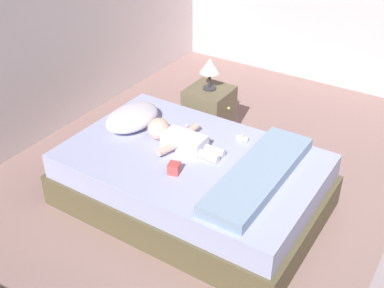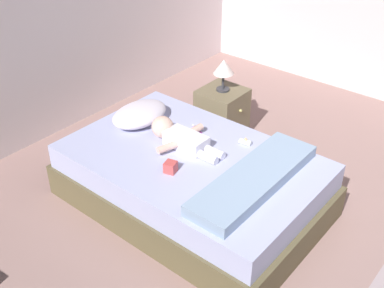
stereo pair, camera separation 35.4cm
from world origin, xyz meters
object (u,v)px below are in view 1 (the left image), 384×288
bed (192,180)px  baby_bottle (242,139)px  pillow (132,117)px  baby (177,137)px  toothbrush (191,129)px  nightstand (209,113)px  toy_block (174,168)px  lamp (210,67)px

bed → baby_bottle: (0.38, -0.23, 0.27)m
pillow → baby: 0.48m
bed → toothbrush: size_ratio=15.06×
bed → toothbrush: 0.45m
bed → baby_bottle: 0.51m
toothbrush → baby_bottle: baby_bottle is taller
toothbrush → nightstand: bearing=18.5°
toothbrush → baby_bottle: 0.44m
bed → nightstand: bearing=23.9°
bed → toothbrush: bearing=33.9°
pillow → baby: bearing=-96.1°
toy_block → toothbrush: bearing=21.6°
baby → toothbrush: size_ratio=4.99×
toothbrush → bed: bearing=-146.1°
baby → lamp: bearing=15.3°
pillow → toothbrush: 0.50m
nightstand → lamp: lamp is taller
baby → nightstand: 0.98m
baby → lamp: 0.96m
toy_block → baby: bearing=31.7°
nightstand → lamp: size_ratio=1.67×
nightstand → toy_block: size_ratio=5.12×
bed → toy_block: 0.38m
lamp → toy_block: 1.32m
pillow → nightstand: bearing=-15.0°
pillow → lamp: 0.91m
lamp → toy_block: bearing=-160.1°
pillow → lamp: size_ratio=1.72×
nightstand → lamp: bearing=90.0°
nightstand → baby_bottle: baby_bottle is taller
lamp → pillow: bearing=165.0°
toothbrush → baby_bottle: bearing=-81.2°
baby → baby_bottle: baby is taller
toothbrush → toy_block: bearing=-158.4°
toy_block → baby_bottle: toy_block is taller
bed → baby_bottle: baby_bottle is taller
nightstand → toothbrush: bearing=-161.5°
baby_bottle → pillow: bearing=106.9°
lamp → toy_block: (-1.23, -0.44, -0.22)m
baby_bottle → baby: bearing=128.2°
bed → lamp: 1.17m
toothbrush → nightstand: size_ratio=0.26×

